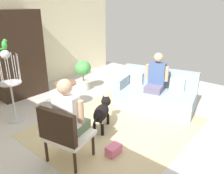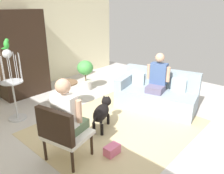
# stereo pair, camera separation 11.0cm
# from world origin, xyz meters

# --- Properties ---
(ground_plane) EXTENTS (7.66, 7.66, 0.00)m
(ground_plane) POSITION_xyz_m (0.00, 0.00, 0.00)
(ground_plane) COLOR beige
(back_wall) EXTENTS (6.68, 0.12, 2.74)m
(back_wall) POSITION_xyz_m (0.00, 3.25, 1.37)
(back_wall) COLOR beige
(back_wall) RESTS_ON ground
(area_rug) EXTENTS (2.94, 2.54, 0.01)m
(area_rug) POSITION_xyz_m (0.04, -0.03, 0.00)
(area_rug) COLOR #C6B284
(area_rug) RESTS_ON ground
(couch) EXTENTS (1.20, 1.86, 0.84)m
(couch) POSITION_xyz_m (1.32, -0.09, 0.31)
(couch) COLOR #8EA0AD
(couch) RESTS_ON ground
(armchair) EXTENTS (0.68, 0.73, 0.91)m
(armchair) POSITION_xyz_m (-1.24, -0.09, 0.53)
(armchair) COLOR black
(armchair) RESTS_ON ground
(person_on_couch) EXTENTS (0.52, 0.50, 0.82)m
(person_on_couch) POSITION_xyz_m (1.28, -0.13, 0.75)
(person_on_couch) COLOR slate
(person_on_armchair) EXTENTS (0.48, 0.52, 0.85)m
(person_on_armchair) POSITION_xyz_m (-1.10, -0.06, 0.79)
(person_on_armchair) COLOR #546B4C
(round_end_table) EXTENTS (0.48, 0.48, 0.62)m
(round_end_table) POSITION_xyz_m (-0.05, 1.35, 0.37)
(round_end_table) COLOR brown
(round_end_table) RESTS_ON ground
(dog) EXTENTS (0.83, 0.50, 0.55)m
(dog) POSITION_xyz_m (-0.15, 0.17, 0.35)
(dog) COLOR black
(dog) RESTS_ON ground
(bird_cage_stand) EXTENTS (0.43, 0.43, 1.44)m
(bird_cage_stand) POSITION_xyz_m (-1.07, 1.72, 0.77)
(bird_cage_stand) COLOR silver
(bird_cage_stand) RESTS_ON ground
(parrot) EXTENTS (0.17, 0.10, 0.19)m
(parrot) POSITION_xyz_m (-1.06, 1.72, 1.54)
(parrot) COLOR green
(parrot) RESTS_ON bird_cage_stand
(potted_plant) EXTENTS (0.43, 0.43, 0.82)m
(potted_plant) POSITION_xyz_m (0.99, 1.92, 0.50)
(potted_plant) COLOR beige
(potted_plant) RESTS_ON ground
(armoire_cabinet) EXTENTS (1.15, 0.56, 2.12)m
(armoire_cabinet) POSITION_xyz_m (-0.27, 2.84, 1.06)
(armoire_cabinet) COLOR black
(armoire_cabinet) RESTS_ON ground
(handbag) EXTENTS (0.25, 0.16, 0.16)m
(handbag) POSITION_xyz_m (-0.63, -0.51, 0.08)
(handbag) COLOR #D8668C
(handbag) RESTS_ON ground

